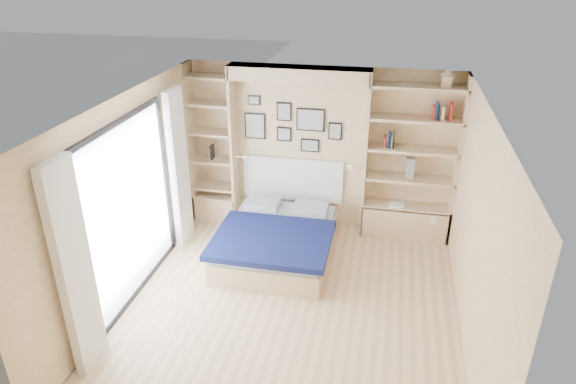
# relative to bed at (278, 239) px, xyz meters

# --- Properties ---
(ground) EXTENTS (4.50, 4.50, 0.00)m
(ground) POSITION_rel_bed_xyz_m (0.42, -1.14, -0.26)
(ground) COLOR #D5B385
(ground) RESTS_ON ground
(room_shell) EXTENTS (4.50, 4.50, 4.50)m
(room_shell) POSITION_rel_bed_xyz_m (0.03, 0.38, 0.82)
(room_shell) COLOR beige
(room_shell) RESTS_ON ground
(bed) EXTENTS (1.57, 2.08, 1.07)m
(bed) POSITION_rel_bed_xyz_m (0.00, 0.00, 0.00)
(bed) COLOR tan
(bed) RESTS_ON ground
(photo_gallery) EXTENTS (1.48, 0.02, 0.82)m
(photo_gallery) POSITION_rel_bed_xyz_m (-0.04, 1.09, 1.34)
(photo_gallery) COLOR black
(photo_gallery) RESTS_ON ground
(reading_lamps) EXTENTS (1.92, 0.12, 0.15)m
(reading_lamps) POSITION_rel_bed_xyz_m (0.12, 0.86, 0.84)
(reading_lamps) COLOR silver
(reading_lamps) RESTS_ON ground
(shelf_decor) EXTENTS (3.50, 0.23, 2.03)m
(shelf_decor) POSITION_rel_bed_xyz_m (1.58, 0.93, 1.44)
(shelf_decor) COLOR #A51E1E
(shelf_decor) RESTS_ON ground
(deck) EXTENTS (3.20, 4.00, 0.05)m
(deck) POSITION_rel_bed_xyz_m (-3.18, -1.14, -0.26)
(deck) COLOR brown
(deck) RESTS_ON ground
(deck_chair) EXTENTS (0.57, 0.78, 0.70)m
(deck_chair) POSITION_rel_bed_xyz_m (-2.82, 0.01, 0.07)
(deck_chair) COLOR tan
(deck_chair) RESTS_ON ground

